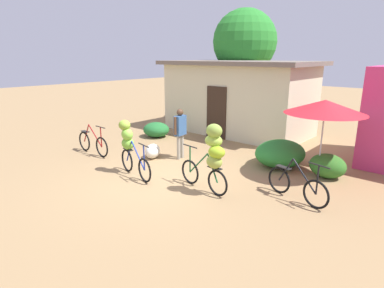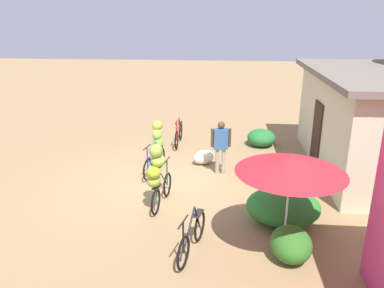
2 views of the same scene
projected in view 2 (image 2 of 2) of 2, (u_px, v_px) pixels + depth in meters
The scene contains 12 objects.
ground_plane at pixel (164, 182), 10.53m from camera, with size 60.00×60.00×0.00m, color #95764E.
building_low at pixel (370, 121), 10.98m from camera, with size 6.24×3.40×2.92m.
hedge_bush_front_left at pixel (261, 138), 13.38m from camera, with size 1.06×0.99×0.58m, color #246D31.
hedge_bush_front_right at pixel (283, 207), 8.38m from camera, with size 1.36×1.63×0.75m, color #297A2D.
hedge_bush_mid at pixel (291, 244), 7.11m from camera, with size 0.94×0.78×0.63m, color #2F6C23.
market_umbrella at pixel (291, 163), 6.80m from camera, with size 2.02×2.02×2.05m.
bicycle_leftmost at pixel (179, 135), 13.46m from camera, with size 1.71×0.15×0.99m.
bicycle_near_pile at pixel (157, 143), 11.07m from camera, with size 1.60×0.41×1.47m.
bicycle_center_loaded at pixel (157, 172), 8.70m from camera, with size 1.57×0.45×1.66m.
bicycle_by_shop at pixel (192, 237), 7.27m from camera, with size 1.57×0.43×0.97m.
produce_sack at pixel (204, 157), 11.74m from camera, with size 0.70×0.44×0.44m, color silver.
person_vendor at pixel (221, 142), 10.79m from camera, with size 0.25×0.58×1.57m.
Camera 2 is at (9.52, 1.61, 4.39)m, focal length 35.41 mm.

